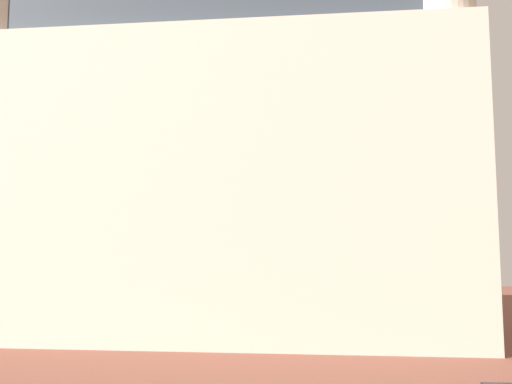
{
  "coord_description": "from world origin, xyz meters",
  "views": [
    {
      "loc": [
        1.85,
        -5.59,
        4.2
      ],
      "look_at": [
        0.18,
        9.2,
        5.83
      ],
      "focal_mm": 39.31,
      "sensor_mm": 36.0,
      "label": 1
    }
  ],
  "objects": [
    {
      "name": "landmark_building",
      "position": [
        -2.79,
        26.03,
        9.43
      ],
      "size": [
        25.09,
        15.81,
        31.64
      ],
      "color": "beige",
      "rests_on": "ground_plane"
    }
  ]
}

